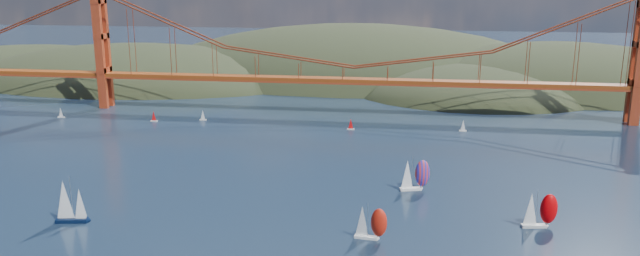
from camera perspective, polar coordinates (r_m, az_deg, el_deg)
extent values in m
ellipsoid|color=black|center=(400.95, -16.20, 2.83)|extent=(240.00, 140.00, 64.00)
ellipsoid|color=black|center=(407.49, 3.19, 2.75)|extent=(300.00, 180.00, 96.00)
ellipsoid|color=black|center=(385.60, 20.85, 1.70)|extent=(220.00, 140.00, 76.00)
ellipsoid|color=black|center=(347.44, 13.90, 1.75)|extent=(140.00, 110.00, 48.00)
ellipsoid|color=black|center=(469.35, -24.82, 4.11)|extent=(200.00, 140.00, 44.00)
cube|color=#893810|center=(283.07, 3.15, 4.39)|extent=(440.00, 7.00, 1.60)
cube|color=#903010|center=(283.28, 3.14, 4.16)|extent=(440.00, 7.00, 0.80)
cube|color=#903010|center=(315.24, -19.27, 6.75)|extent=(4.00, 8.50, 55.00)
cube|color=#903010|center=(296.16, 27.10, 5.55)|extent=(4.00, 8.50, 55.00)
cube|color=black|center=(178.12, -21.72, -7.84)|extent=(8.43, 3.68, 0.98)
cylinder|color=#99999E|center=(175.79, -21.78, -5.92)|extent=(0.12, 0.12, 11.79)
cone|color=white|center=(176.63, -22.34, -6.08)|extent=(5.30, 5.30, 10.37)
cone|color=white|center=(175.70, -21.10, -6.48)|extent=(3.79, 3.79, 8.25)
cube|color=white|center=(156.71, 4.23, -9.92)|extent=(5.90, 2.32, 0.69)
cylinder|color=#99999E|center=(154.81, 4.36, -8.36)|extent=(0.09, 0.09, 8.62)
cone|color=white|center=(155.21, 3.88, -8.46)|extent=(3.60, 3.60, 7.58)
ellipsoid|color=red|center=(154.51, 5.42, -8.61)|extent=(4.31, 3.02, 7.24)
cube|color=silver|center=(171.72, 18.96, -8.46)|extent=(6.54, 2.75, 0.76)
cylinder|color=#99999E|center=(169.98, 19.20, -6.85)|extent=(0.10, 0.10, 9.51)
cone|color=white|center=(169.66, 18.72, -7.03)|extent=(4.06, 4.06, 8.37)
ellipsoid|color=#CD0003|center=(171.25, 20.19, -6.95)|extent=(4.82, 3.45, 7.99)
cube|color=white|center=(190.53, 8.27, -5.53)|extent=(6.74, 3.70, 0.78)
cylinder|color=#99999E|center=(188.92, 8.42, -4.03)|extent=(0.10, 0.10, 9.74)
cone|color=white|center=(188.63, 7.98, -4.19)|extent=(4.57, 4.57, 8.57)
ellipsoid|color=red|center=(190.07, 9.35, -4.10)|extent=(5.20, 4.10, 8.18)
cube|color=silver|center=(303.07, -22.58, 0.93)|extent=(3.00, 1.00, 0.50)
cone|color=white|center=(302.59, -22.63, 1.36)|extent=(2.00, 2.00, 4.20)
cube|color=silver|center=(282.12, -14.93, 0.63)|extent=(3.00, 1.00, 0.50)
cone|color=red|center=(281.60, -14.96, 1.09)|extent=(2.00, 2.00, 4.20)
cube|color=silver|center=(279.53, -10.65, 0.74)|extent=(3.00, 1.00, 0.50)
cone|color=white|center=(278.99, -10.67, 1.21)|extent=(2.00, 2.00, 4.20)
cube|color=silver|center=(262.69, 12.92, -0.24)|extent=(3.00, 1.00, 0.50)
cone|color=white|center=(262.13, 12.95, 0.25)|extent=(2.00, 2.00, 4.20)
cube|color=silver|center=(258.90, 2.82, -0.10)|extent=(3.00, 1.00, 0.50)
cone|color=red|center=(258.32, 2.83, 0.40)|extent=(2.00, 2.00, 4.20)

